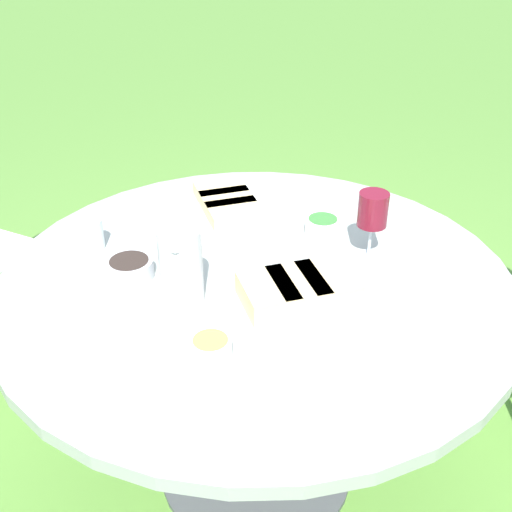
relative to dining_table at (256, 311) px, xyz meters
name	(u,v)px	position (x,y,z in m)	size (l,w,h in m)	color
ground_plane	(256,468)	(0.00, 0.00, -0.61)	(40.00, 40.00, 0.00)	#5B8C38
dining_table	(256,311)	(0.00, 0.00, 0.00)	(1.33, 1.33, 0.73)	#4C4C51
water_pitcher	(181,266)	(0.12, -0.17, 0.21)	(0.11, 0.10, 0.19)	silver
wine_glass	(373,211)	(-0.12, 0.30, 0.25)	(0.08, 0.08, 0.19)	silver
platter_bread_main	(227,206)	(-0.34, -0.11, 0.14)	(0.40, 0.34, 0.06)	white
platter_charcuterie	(298,294)	(0.13, 0.11, 0.15)	(0.35, 0.40, 0.08)	white
bowl_fries	(211,347)	(0.33, -0.07, 0.14)	(0.09, 0.09, 0.05)	white
bowl_salad	(323,225)	(-0.24, 0.17, 0.14)	(0.10, 0.10, 0.05)	white
bowl_olives	(130,267)	(0.02, -0.32, 0.14)	(0.12, 0.12, 0.05)	silver
cup_water_near	(91,234)	(-0.11, -0.46, 0.16)	(0.07, 0.07, 0.09)	silver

